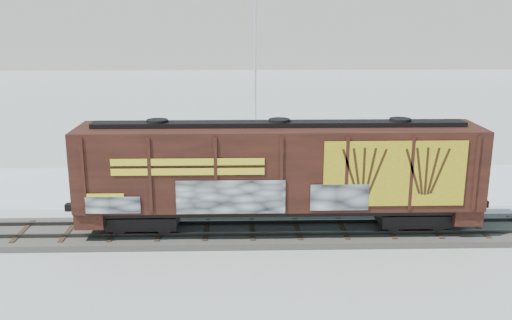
{
  "coord_description": "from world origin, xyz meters",
  "views": [
    {
      "loc": [
        -0.44,
        -23.46,
        9.49
      ],
      "look_at": [
        0.25,
        3.0,
        2.65
      ],
      "focal_mm": 40.0,
      "sensor_mm": 36.0,
      "label": 1
    }
  ],
  "objects_px": {
    "hopper_railcar": "(279,169)",
    "car_white": "(322,168)",
    "car_silver": "(190,170)",
    "car_dark": "(287,177)",
    "flagpole": "(257,93)"
  },
  "relations": [
    {
      "from": "flagpole",
      "to": "car_silver",
      "type": "xyz_separation_m",
      "value": [
        -4.03,
        -6.53,
        -3.51
      ]
    },
    {
      "from": "car_white",
      "to": "car_dark",
      "type": "xyz_separation_m",
      "value": [
        -2.14,
        -1.15,
        -0.18
      ]
    },
    {
      "from": "car_silver",
      "to": "car_dark",
      "type": "distance_m",
      "value": 5.58
    },
    {
      "from": "hopper_railcar",
      "to": "car_silver",
      "type": "distance_m",
      "value": 9.45
    },
    {
      "from": "car_silver",
      "to": "car_dark",
      "type": "bearing_deg",
      "value": -118.71
    },
    {
      "from": "hopper_railcar",
      "to": "car_white",
      "type": "relative_size",
      "value": 3.35
    },
    {
      "from": "car_silver",
      "to": "car_white",
      "type": "distance_m",
      "value": 7.6
    },
    {
      "from": "hopper_railcar",
      "to": "flagpole",
      "type": "xyz_separation_m",
      "value": [
        -0.53,
        14.5,
        1.28
      ]
    },
    {
      "from": "flagpole",
      "to": "car_silver",
      "type": "bearing_deg",
      "value": -121.67
    },
    {
      "from": "flagpole",
      "to": "car_white",
      "type": "height_order",
      "value": "flagpole"
    },
    {
      "from": "flagpole",
      "to": "car_dark",
      "type": "relative_size",
      "value": 2.58
    },
    {
      "from": "hopper_railcar",
      "to": "car_white",
      "type": "height_order",
      "value": "hopper_railcar"
    },
    {
      "from": "hopper_railcar",
      "to": "flagpole",
      "type": "distance_m",
      "value": 14.57
    },
    {
      "from": "hopper_railcar",
      "to": "flagpole",
      "type": "bearing_deg",
      "value": 92.08
    },
    {
      "from": "car_silver",
      "to": "car_dark",
      "type": "xyz_separation_m",
      "value": [
        5.46,
        -1.15,
        -0.09
      ]
    }
  ]
}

